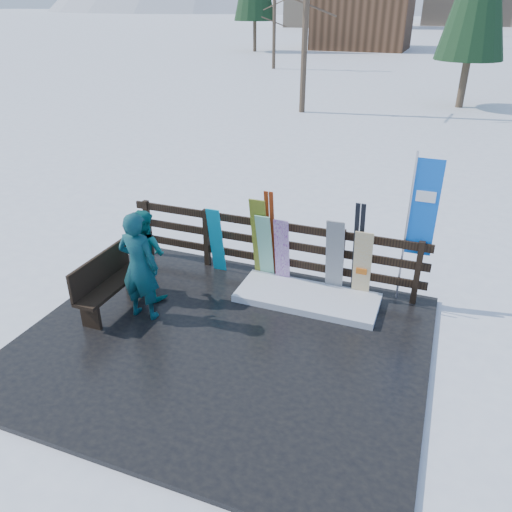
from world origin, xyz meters
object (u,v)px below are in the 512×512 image
at_px(bench, 107,281).
at_px(rental_flag, 420,214).
at_px(person_front, 139,266).
at_px(snowboard_1, 265,248).
at_px(snowboard_2, 260,240).
at_px(snowboard_3, 282,252).
at_px(snowboard_0, 216,241).
at_px(snowboard_5, 362,265).
at_px(snowboard_4, 335,258).
at_px(person_back, 145,254).

xyz_separation_m(bench, rental_flag, (4.63, 2.04, 1.09)).
bearing_deg(person_front, snowboard_1, -130.91).
bearing_deg(bench, snowboard_1, 39.91).
relative_size(bench, rental_flag, 0.58).
bearing_deg(bench, person_front, 0.07).
distance_m(snowboard_2, snowboard_3, 0.45).
bearing_deg(person_front, snowboard_2, -128.97).
height_order(snowboard_0, snowboard_1, snowboard_1).
height_order(snowboard_2, rental_flag, rental_flag).
relative_size(snowboard_5, person_front, 0.73).
distance_m(bench, snowboard_4, 3.82).
bearing_deg(snowboard_3, snowboard_4, 0.00).
bearing_deg(bench, rental_flag, 23.79).
bearing_deg(bench, person_back, 57.83).
xyz_separation_m(snowboard_0, snowboard_3, (1.28, 0.00, -0.01)).
relative_size(snowboard_0, rental_flag, 0.52).
distance_m(bench, person_front, 0.76).
height_order(snowboard_1, snowboard_5, snowboard_1).
xyz_separation_m(snowboard_4, person_front, (-2.72, -1.77, 0.19)).
distance_m(person_front, person_back, 0.67).
bearing_deg(snowboard_5, snowboard_3, -180.00).
xyz_separation_m(snowboard_1, snowboard_3, (0.32, -0.00, -0.03)).
bearing_deg(rental_flag, person_front, -152.84).
relative_size(snowboard_2, rental_flag, 0.64).
distance_m(bench, snowboard_1, 2.76).
bearing_deg(person_front, person_back, -66.10).
distance_m(snowboard_0, rental_flag, 3.61).
xyz_separation_m(bench, person_back, (0.37, 0.59, 0.28)).
distance_m(snowboard_3, snowboard_5, 1.42).
relative_size(snowboard_1, snowboard_4, 0.96).
relative_size(bench, snowboard_0, 1.12).
relative_size(snowboard_1, snowboard_3, 1.06).
xyz_separation_m(snowboard_3, snowboard_5, (1.42, 0.00, 0.00)).
height_order(bench, snowboard_3, snowboard_3).
height_order(bench, person_front, person_front).
height_order(snowboard_0, snowboard_2, snowboard_2).
height_order(snowboard_0, person_front, person_front).
height_order(snowboard_0, person_back, person_back).
relative_size(snowboard_2, person_front, 0.92).
xyz_separation_m(snowboard_1, snowboard_4, (1.26, 0.00, 0.04)).
distance_m(snowboard_3, snowboard_4, 0.94).
bearing_deg(snowboard_2, bench, -138.75).
xyz_separation_m(snowboard_4, snowboard_5, (0.48, 0.00, -0.06)).
distance_m(bench, person_back, 0.76).
bearing_deg(person_front, snowboard_0, -107.09).
height_order(snowboard_2, person_back, snowboard_2).
relative_size(snowboard_1, person_front, 0.77).
distance_m(snowboard_0, person_front, 1.85).
height_order(bench, snowboard_1, snowboard_1).
height_order(snowboard_3, rental_flag, rental_flag).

